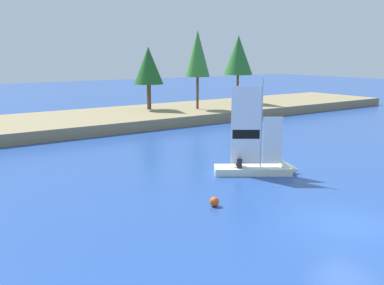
# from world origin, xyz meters

# --- Properties ---
(ground_plane) EXTENTS (200.00, 200.00, 0.00)m
(ground_plane) POSITION_xyz_m (0.00, 0.00, 0.00)
(ground_plane) COLOR #234793
(shore_bank) EXTENTS (80.00, 11.52, 0.97)m
(shore_bank) POSITION_xyz_m (0.00, 29.83, 0.48)
(shore_bank) COLOR #897A56
(shore_bank) RESTS_ON ground
(shoreline_tree_centre) EXTENTS (3.14, 3.14, 6.62)m
(shoreline_tree_centre) POSITION_xyz_m (8.35, 31.14, 5.58)
(shoreline_tree_centre) COLOR brown
(shoreline_tree_centre) RESTS_ON shore_bank
(shoreline_tree_midright) EXTENTS (2.62, 2.62, 8.33)m
(shoreline_tree_midright) POSITION_xyz_m (12.83, 28.45, 6.84)
(shoreline_tree_midright) COLOR brown
(shoreline_tree_midright) RESTS_ON shore_bank
(shoreline_tree_right) EXTENTS (3.49, 3.49, 8.05)m
(shoreline_tree_right) POSITION_xyz_m (20.24, 30.45, 6.67)
(shoreline_tree_right) COLOR brown
(shoreline_tree_right) RESTS_ON shore_bank
(sailboat) EXTENTS (4.83, 3.91, 5.96)m
(sailboat) POSITION_xyz_m (2.80, 7.55, 0.41)
(sailboat) COLOR silver
(sailboat) RESTS_ON ground
(channel_buoy) EXTENTS (0.44, 0.44, 0.44)m
(channel_buoy) POSITION_xyz_m (-3.11, 4.84, 0.22)
(channel_buoy) COLOR #E54C19
(channel_buoy) RESTS_ON ground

